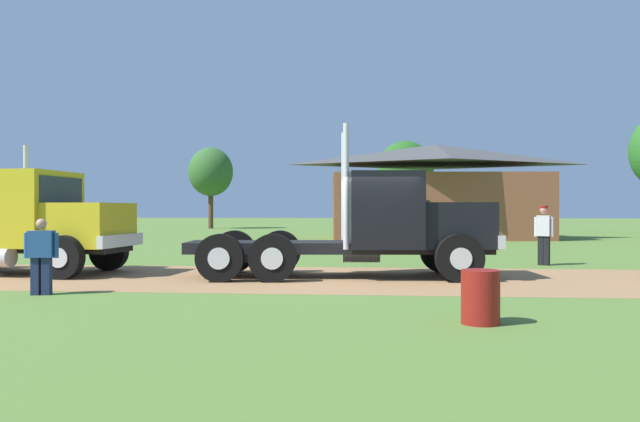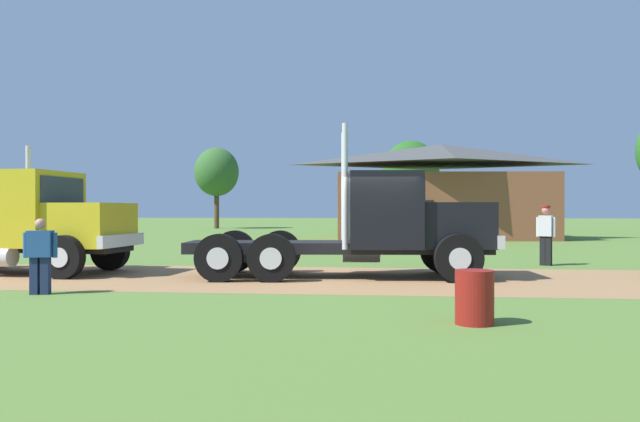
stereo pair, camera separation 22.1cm
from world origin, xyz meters
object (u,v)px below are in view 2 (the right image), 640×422
(visitor_far_side, at_px, (546,233))
(shed_building, at_px, (441,193))
(visitor_walking_mid, at_px, (40,253))
(steel_barrel, at_px, (474,297))
(truck_near_left, at_px, (37,226))
(truck_foreground_white, at_px, (382,227))

(visitor_far_side, xyz_separation_m, shed_building, (-1.57, 16.91, 1.66))
(visitor_walking_mid, bearing_deg, steel_barrel, -16.05)
(truck_near_left, relative_size, visitor_walking_mid, 4.66)
(visitor_far_side, relative_size, steel_barrel, 2.26)
(truck_near_left, xyz_separation_m, visitor_walking_mid, (2.37, -3.85, -0.45))
(truck_foreground_white, xyz_separation_m, shed_building, (3.44, 20.60, 1.38))
(visitor_far_side, height_order, shed_building, shed_building)
(truck_foreground_white, distance_m, truck_near_left, 9.28)
(truck_near_left, xyz_separation_m, steel_barrel, (10.67, -6.24, -0.88))
(truck_foreground_white, height_order, shed_building, shed_building)
(visitor_far_side, height_order, steel_barrel, visitor_far_side)
(shed_building, bearing_deg, truck_foreground_white, -99.49)
(visitor_walking_mid, height_order, visitor_far_side, visitor_far_side)
(truck_near_left, bearing_deg, shed_building, 58.30)
(truck_foreground_white, height_order, visitor_walking_mid, truck_foreground_white)
(visitor_walking_mid, distance_m, visitor_far_side, 14.11)
(truck_near_left, distance_m, steel_barrel, 12.39)
(truck_near_left, bearing_deg, visitor_far_side, 14.47)
(truck_near_left, height_order, shed_building, shed_building)
(truck_foreground_white, relative_size, visitor_far_side, 4.29)
(visitor_walking_mid, distance_m, steel_barrel, 8.64)
(truck_near_left, bearing_deg, truck_foreground_white, 0.03)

